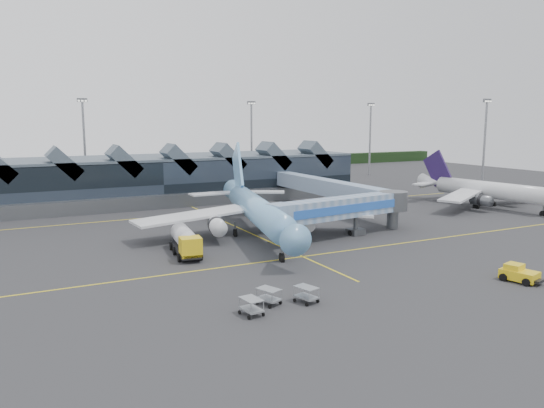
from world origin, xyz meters
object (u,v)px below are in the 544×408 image
main_airliner (256,209)px  regional_jet (485,190)px  jet_bridge (351,208)px  pushback_tug (519,274)px  fuel_truck (185,240)px

main_airliner → regional_jet: bearing=16.6°
main_airliner → jet_bridge: bearing=-15.2°
jet_bridge → pushback_tug: jet_bridge is taller
main_airliner → fuel_truck: main_airliner is taller
regional_jet → jet_bridge: (-39.28, -9.59, 0.73)m
jet_bridge → fuel_truck: (-25.75, 0.42, -2.33)m
regional_jet → pushback_tug: 51.87m
main_airliner → regional_jet: (51.82, 2.68, -0.48)m
fuel_truck → pushback_tug: 39.70m
jet_bridge → pushback_tug: 27.52m
regional_jet → fuel_truck: (-65.04, -9.17, -1.60)m
regional_jet → main_airliner: bearing=175.3°
jet_bridge → pushback_tug: size_ratio=5.76×
regional_jet → fuel_truck: bearing=-179.7°
regional_jet → pushback_tug: bearing=-142.5°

